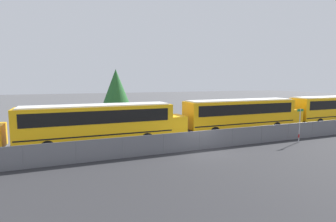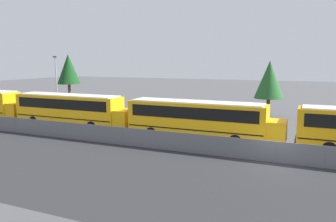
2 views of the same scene
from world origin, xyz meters
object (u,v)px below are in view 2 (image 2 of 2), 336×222
school_bus_1 (71,108)px  tree_1 (269,80)px  light_pole (56,80)px  school_bus_2 (199,117)px  tree_0 (68,69)px

school_bus_1 → tree_1: 23.59m
school_bus_1 → light_pole: (-9.96, 9.12, 2.12)m
school_bus_1 → school_bus_2: (14.13, -0.33, 0.00)m
school_bus_1 → tree_1: tree_1 is taller
tree_0 → tree_1: bearing=-1.2°
school_bus_2 → tree_0: bearing=149.9°
tree_0 → school_bus_2: bearing=-30.1°
school_bus_1 → tree_0: bearing=130.2°
school_bus_1 → light_pole: 13.67m
tree_0 → tree_1: 31.28m
light_pole → tree_1: light_pole is taller
school_bus_1 → school_bus_2: same height
light_pole → tree_1: 28.75m
school_bus_1 → tree_0: tree_0 is taller
tree_0 → school_bus_1: bearing=-49.8°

